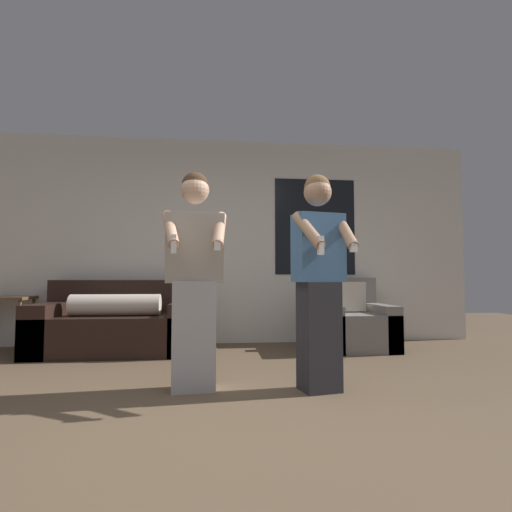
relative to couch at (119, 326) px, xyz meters
name	(u,v)px	position (x,y,z in m)	size (l,w,h in m)	color
ground_plane	(217,424)	(1.11, -2.43, -0.30)	(14.00, 14.00, 0.00)	brown
wall_back	(217,240)	(1.13, 0.52, 1.06)	(6.97, 0.07, 2.70)	silver
couch	(119,326)	(0.00, 0.00, 0.00)	(1.78, 0.96, 0.82)	black
armchair	(351,324)	(2.77, -0.02, -0.01)	(0.84, 0.95, 0.85)	slate
side_table	(6,305)	(-1.36, 0.25, 0.23)	(0.54, 0.43, 0.78)	brown
person_left	(194,279)	(0.94, -1.72, 0.54)	(0.50, 0.51, 1.66)	#B2B2B7
person_right	(319,277)	(1.89, -1.82, 0.55)	(0.44, 0.50, 1.64)	#28282D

